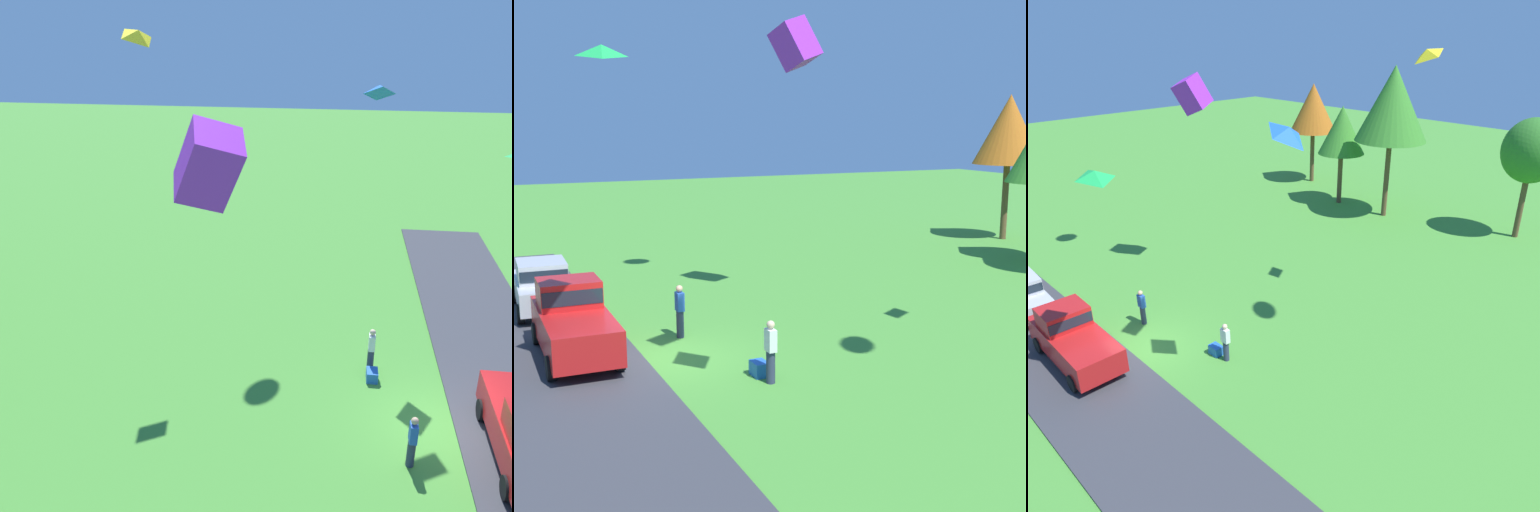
% 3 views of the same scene
% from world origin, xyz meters
% --- Properties ---
extents(ground_plane, '(120.00, 120.00, 0.00)m').
position_xyz_m(ground_plane, '(0.00, 0.00, 0.00)').
color(ground_plane, '#478E33').
extents(pavement_strip, '(36.00, 4.40, 0.06)m').
position_xyz_m(pavement_strip, '(0.00, -2.69, 0.03)').
color(pavement_strip, '#38383D').
rests_on(pavement_strip, ground).
extents(car_sedan_by_flagpole, '(4.47, 2.11, 1.84)m').
position_xyz_m(car_sedan_by_flagpole, '(-6.82, -2.44, 1.04)').
color(car_sedan_by_flagpole, '#B7B7BC').
rests_on(car_sedan_by_flagpole, ground).
extents(car_pickup_near_entrance, '(5.03, 2.10, 2.14)m').
position_xyz_m(car_pickup_near_entrance, '(-1.38, -2.27, 1.11)').
color(car_pickup_near_entrance, red).
rests_on(car_pickup_near_entrance, ground).
extents(person_on_lawn, '(0.36, 0.24, 1.71)m').
position_xyz_m(person_on_lawn, '(-1.86, 1.11, 0.88)').
color(person_on_lawn, '#2D334C').
rests_on(person_on_lawn, ground).
extents(person_beside_suv, '(0.36, 0.24, 1.71)m').
position_xyz_m(person_beside_suv, '(2.98, 2.05, 0.88)').
color(person_beside_suv, '#2D334C').
rests_on(person_beside_suv, ground).
extents(tree_far_right, '(3.89, 3.89, 8.22)m').
position_xyz_m(tree_far_right, '(-12.22, 23.94, 6.23)').
color(tree_far_right, brown).
rests_on(tree_far_right, ground).
extents(cooler_box, '(0.56, 0.40, 0.40)m').
position_xyz_m(cooler_box, '(2.35, 2.01, 0.20)').
color(cooler_box, blue).
rests_on(cooler_box, ground).
extents(kite_diamond_topmost, '(1.21, 1.04, 0.41)m').
position_xyz_m(kite_diamond_topmost, '(2.29, -1.89, 8.40)').
color(kite_diamond_topmost, green).
extents(kite_box_high_left, '(1.71, 1.77, 2.02)m').
position_xyz_m(kite_box_high_left, '(-4.24, 6.35, 9.47)').
color(kite_box_high_left, purple).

